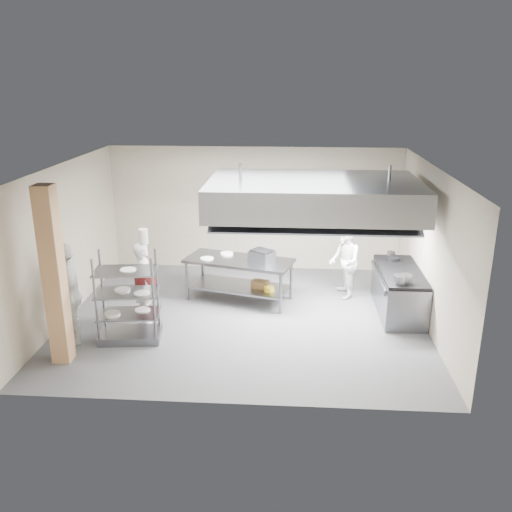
# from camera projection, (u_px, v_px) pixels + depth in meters

# --- Properties ---
(floor) EXTENTS (7.00, 7.00, 0.00)m
(floor) POSITION_uv_depth(u_px,v_px,m) (245.00, 317.00, 10.78)
(floor) COLOR #3A3A3D
(floor) RESTS_ON ground
(ceiling) EXTENTS (7.00, 7.00, 0.00)m
(ceiling) POSITION_uv_depth(u_px,v_px,m) (244.00, 167.00, 9.84)
(ceiling) COLOR silver
(ceiling) RESTS_ON wall_back
(wall_back) EXTENTS (7.00, 0.00, 7.00)m
(wall_back) POSITION_uv_depth(u_px,v_px,m) (255.00, 209.00, 13.15)
(wall_back) COLOR tan
(wall_back) RESTS_ON ground
(wall_left) EXTENTS (0.00, 6.00, 6.00)m
(wall_left) POSITION_uv_depth(u_px,v_px,m) (65.00, 242.00, 10.54)
(wall_left) COLOR tan
(wall_left) RESTS_ON ground
(wall_right) EXTENTS (0.00, 6.00, 6.00)m
(wall_right) POSITION_uv_depth(u_px,v_px,m) (431.00, 249.00, 10.08)
(wall_right) COLOR tan
(wall_right) RESTS_ON ground
(column) EXTENTS (0.30, 0.30, 3.00)m
(column) POSITION_uv_depth(u_px,v_px,m) (54.00, 277.00, 8.70)
(column) COLOR tan
(column) RESTS_ON floor
(exhaust_hood) EXTENTS (4.00, 2.50, 0.60)m
(exhaust_hood) POSITION_uv_depth(u_px,v_px,m) (314.00, 196.00, 10.32)
(exhaust_hood) COLOR gray
(exhaust_hood) RESTS_ON ceiling
(hood_strip_a) EXTENTS (1.60, 0.12, 0.04)m
(hood_strip_a) POSITION_uv_depth(u_px,v_px,m) (266.00, 211.00, 10.48)
(hood_strip_a) COLOR white
(hood_strip_a) RESTS_ON exhaust_hood
(hood_strip_b) EXTENTS (1.60, 0.12, 0.04)m
(hood_strip_b) POSITION_uv_depth(u_px,v_px,m) (360.00, 213.00, 10.36)
(hood_strip_b) COLOR white
(hood_strip_b) RESTS_ON exhaust_hood
(wall_shelf) EXTENTS (1.50, 0.28, 0.04)m
(wall_shelf) POSITION_uv_depth(u_px,v_px,m) (330.00, 212.00, 12.88)
(wall_shelf) COLOR gray
(wall_shelf) RESTS_ON wall_back
(island) EXTENTS (2.41, 1.50, 0.91)m
(island) POSITION_uv_depth(u_px,v_px,m) (239.00, 280.00, 11.51)
(island) COLOR gray
(island) RESTS_ON floor
(island_worktop) EXTENTS (2.41, 1.50, 0.06)m
(island_worktop) POSITION_uv_depth(u_px,v_px,m) (239.00, 261.00, 11.38)
(island_worktop) COLOR gray
(island_worktop) RESTS_ON island
(island_undershelf) EXTENTS (2.21, 1.36, 0.04)m
(island_undershelf) POSITION_uv_depth(u_px,v_px,m) (239.00, 286.00, 11.56)
(island_undershelf) COLOR slate
(island_undershelf) RESTS_ON island
(pass_rack) EXTENTS (1.16, 0.76, 1.64)m
(pass_rack) POSITION_uv_depth(u_px,v_px,m) (128.00, 297.00, 9.64)
(pass_rack) COLOR slate
(pass_rack) RESTS_ON floor
(cooking_range) EXTENTS (0.80, 2.00, 0.84)m
(cooking_range) POSITION_uv_depth(u_px,v_px,m) (399.00, 292.00, 10.92)
(cooking_range) COLOR gray
(cooking_range) RESTS_ON floor
(range_top) EXTENTS (0.78, 1.96, 0.06)m
(range_top) POSITION_uv_depth(u_px,v_px,m) (400.00, 271.00, 10.78)
(range_top) COLOR black
(range_top) RESTS_ON cooking_range
(chef_head) EXTENTS (0.51, 0.66, 1.59)m
(chef_head) POSITION_uv_depth(u_px,v_px,m) (145.00, 282.00, 10.42)
(chef_head) COLOR white
(chef_head) RESTS_ON floor
(chef_line) EXTENTS (0.71, 0.86, 1.62)m
(chef_line) POSITION_uv_depth(u_px,v_px,m) (344.00, 261.00, 11.56)
(chef_line) COLOR silver
(chef_line) RESTS_ON floor
(chef_plating) EXTENTS (0.88, 1.18, 1.86)m
(chef_plating) POSITION_uv_depth(u_px,v_px,m) (69.00, 293.00, 9.54)
(chef_plating) COLOR silver
(chef_plating) RESTS_ON floor
(griddle) EXTENTS (0.59, 0.57, 0.23)m
(griddle) POSITION_uv_depth(u_px,v_px,m) (262.00, 256.00, 11.20)
(griddle) COLOR slate
(griddle) RESTS_ON island_worktop
(wicker_basket) EXTENTS (0.39, 0.31, 0.15)m
(wicker_basket) POSITION_uv_depth(u_px,v_px,m) (260.00, 284.00, 11.42)
(wicker_basket) COLOR olive
(wicker_basket) RESTS_ON island_undershelf
(stockpot) EXTENTS (0.24, 0.24, 0.17)m
(stockpot) POSITION_uv_depth(u_px,v_px,m) (400.00, 279.00, 10.04)
(stockpot) COLOR gray
(stockpot) RESTS_ON range_top
(plate_stack) EXTENTS (0.28, 0.28, 0.05)m
(plate_stack) POSITION_uv_depth(u_px,v_px,m) (129.00, 312.00, 9.73)
(plate_stack) COLOR silver
(plate_stack) RESTS_ON pass_rack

